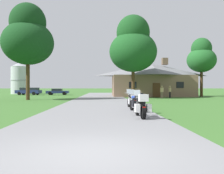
% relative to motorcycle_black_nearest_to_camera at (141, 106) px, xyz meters
% --- Properties ---
extents(ground_plane, '(500.00, 500.00, 0.00)m').
position_rel_motorcycle_black_nearest_to_camera_xyz_m(ground_plane, '(-2.10, 13.81, -0.61)').
color(ground_plane, '#386628').
extents(asphalt_driveway, '(6.40, 80.00, 0.06)m').
position_rel_motorcycle_black_nearest_to_camera_xyz_m(asphalt_driveway, '(-2.10, 11.81, -0.58)').
color(asphalt_driveway, slate).
rests_on(asphalt_driveway, ground).
extents(motorcycle_black_nearest_to_camera, '(0.77, 2.08, 1.30)m').
position_rel_motorcycle_black_nearest_to_camera_xyz_m(motorcycle_black_nearest_to_camera, '(0.00, 0.00, 0.00)').
color(motorcycle_black_nearest_to_camera, black).
rests_on(motorcycle_black_nearest_to_camera, asphalt_driveway).
extents(motorcycle_blue_second_in_row, '(0.94, 2.07, 1.30)m').
position_rel_motorcycle_black_nearest_to_camera_xyz_m(motorcycle_blue_second_in_row, '(0.15, 2.83, 0.00)').
color(motorcycle_blue_second_in_row, black).
rests_on(motorcycle_blue_second_in_row, asphalt_driveway).
extents(motorcycle_black_farthest_in_row, '(0.89, 2.08, 1.30)m').
position_rel_motorcycle_black_nearest_to_camera_xyz_m(motorcycle_black_farthest_in_row, '(0.21, 5.42, 0.00)').
color(motorcycle_black_farthest_in_row, black).
rests_on(motorcycle_black_farthest_in_row, asphalt_driveway).
extents(stone_lodge, '(13.20, 8.64, 6.24)m').
position_rel_motorcycle_black_nearest_to_camera_xyz_m(stone_lodge, '(5.98, 28.72, 2.14)').
color(stone_lodge, brown).
rests_on(stone_lodge, ground).
extents(bystander_tan_shirt_near_lodge, '(0.40, 0.43, 1.69)m').
position_rel_motorcycle_black_nearest_to_camera_xyz_m(bystander_tan_shirt_near_lodge, '(7.36, 22.38, 0.34)').
color(bystander_tan_shirt_near_lodge, black).
rests_on(bystander_tan_shirt_near_lodge, ground).
extents(bystander_tan_shirt_beside_signpost, '(0.51, 0.34, 1.69)m').
position_rel_motorcycle_black_nearest_to_camera_xyz_m(bystander_tan_shirt_beside_signpost, '(6.14, 21.93, 0.34)').
color(bystander_tan_shirt_beside_signpost, '#75664C').
rests_on(bystander_tan_shirt_beside_signpost, ground).
extents(tree_by_lodge_front, '(6.43, 6.43, 11.27)m').
position_rel_motorcycle_black_nearest_to_camera_xyz_m(tree_by_lodge_front, '(2.25, 22.05, 6.44)').
color(tree_by_lodge_front, '#422D19').
rests_on(tree_by_lodge_front, ground).
extents(tree_right_of_lodge, '(4.56, 4.56, 9.31)m').
position_rel_motorcycle_black_nearest_to_camera_xyz_m(tree_right_of_lodge, '(13.77, 27.44, 5.69)').
color(tree_right_of_lodge, '#422D19').
rests_on(tree_right_of_lodge, ground).
extents(tree_left_near, '(6.02, 6.02, 11.34)m').
position_rel_motorcycle_black_nearest_to_camera_xyz_m(tree_left_near, '(-10.62, 17.90, 6.78)').
color(tree_left_near, '#422D19').
rests_on(tree_left_near, ground).
extents(metal_silo_distant, '(3.77, 3.77, 6.84)m').
position_rel_motorcycle_black_nearest_to_camera_xyz_m(metal_silo_distant, '(-20.00, 43.31, 2.82)').
color(metal_silo_distant, '#B2B7BC').
rests_on(metal_silo_distant, ground).
extents(parked_navy_suv_far_left, '(4.82, 2.50, 1.40)m').
position_rel_motorcycle_black_nearest_to_camera_xyz_m(parked_navy_suv_far_left, '(-15.90, 36.15, 0.17)').
color(parked_navy_suv_far_left, navy).
rests_on(parked_navy_suv_far_left, ground).
extents(parked_navy_sedan_far_left, '(4.27, 2.03, 1.20)m').
position_rel_motorcycle_black_nearest_to_camera_xyz_m(parked_navy_sedan_far_left, '(-10.50, 36.17, 0.03)').
color(parked_navy_sedan_far_left, navy).
rests_on(parked_navy_sedan_far_left, ground).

